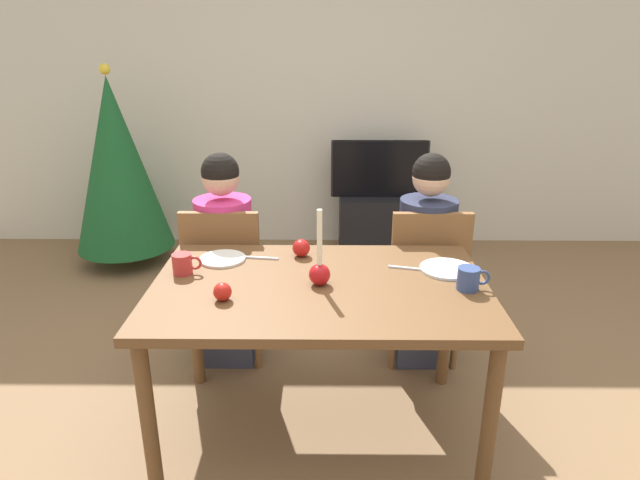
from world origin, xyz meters
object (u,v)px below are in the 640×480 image
(christmas_tree, at_px, (117,165))
(chair_left, at_px, (226,276))
(person_right_child, at_px, (425,264))
(mug_left, at_px, (183,264))
(candle_centerpiece, at_px, (319,270))
(apple_by_left_plate, at_px, (222,292))
(mug_right, at_px, (469,279))
(tv_stand, at_px, (377,224))
(tv, at_px, (380,169))
(apple_near_candle, at_px, (301,248))
(plate_right, at_px, (447,269))
(person_left_child, at_px, (226,264))
(dining_table, at_px, (320,302))
(chair_right, at_px, (425,277))
(plate_left, at_px, (223,259))

(christmas_tree, bearing_deg, chair_left, -53.29)
(person_right_child, bearing_deg, mug_left, -154.86)
(chair_left, xyz_separation_m, candle_centerpiece, (0.51, -0.62, 0.31))
(christmas_tree, height_order, apple_by_left_plate, christmas_tree)
(mug_right, bearing_deg, candle_centerpiece, 176.31)
(tv_stand, xyz_separation_m, christmas_tree, (-2.03, -0.28, 0.56))
(tv, distance_m, apple_near_candle, 2.07)
(plate_right, distance_m, mug_right, 0.20)
(person_left_child, relative_size, mug_right, 8.69)
(dining_table, xyz_separation_m, chair_right, (0.56, 0.61, -0.15))
(chair_right, bearing_deg, candle_centerpiece, -132.35)
(tv_stand, height_order, christmas_tree, christmas_tree)
(chair_right, distance_m, tv, 1.71)
(candle_centerpiece, xyz_separation_m, mug_left, (-0.59, 0.11, -0.02))
(person_right_child, height_order, plate_right, person_right_child)
(chair_left, bearing_deg, plate_left, -80.29)
(apple_near_candle, distance_m, apple_by_left_plate, 0.54)
(dining_table, bearing_deg, plate_right, 14.66)
(person_right_child, bearing_deg, apple_near_candle, -152.66)
(candle_centerpiece, xyz_separation_m, plate_right, (0.56, 0.15, -0.06))
(candle_centerpiece, relative_size, apple_near_candle, 3.93)
(mug_right, relative_size, apple_by_left_plate, 1.86)
(dining_table, xyz_separation_m, person_left_child, (-0.51, 0.64, -0.10))
(christmas_tree, height_order, plate_right, christmas_tree)
(chair_left, xyz_separation_m, apple_near_candle, (0.42, -0.30, 0.28))
(tv_stand, relative_size, plate_left, 3.02)
(christmas_tree, bearing_deg, mug_right, -43.63)
(dining_table, xyz_separation_m, mug_left, (-0.59, 0.10, 0.13))
(apple_by_left_plate, bearing_deg, christmas_tree, 118.64)
(person_left_child, bearing_deg, candle_centerpiece, -51.86)
(dining_table, height_order, chair_right, chair_right)
(chair_left, height_order, plate_right, chair_left)
(candle_centerpiece, bearing_deg, christmas_tree, 127.60)
(person_right_child, relative_size, tv_stand, 1.83)
(person_right_child, relative_size, apple_by_left_plate, 16.15)
(chair_right, height_order, christmas_tree, christmas_tree)
(tv_stand, relative_size, mug_left, 4.99)
(tv, xyz_separation_m, apple_near_candle, (-0.55, -2.00, 0.08))
(plate_left, xyz_separation_m, plate_right, (1.01, -0.11, 0.00))
(tv, bearing_deg, candle_centerpiece, -101.44)
(tv_stand, relative_size, candle_centerpiece, 1.97)
(tv_stand, distance_m, candle_centerpiece, 2.42)
(person_left_child, bearing_deg, chair_right, -1.73)
(dining_table, relative_size, christmas_tree, 0.91)
(chair_left, distance_m, plate_left, 0.43)
(christmas_tree, bearing_deg, chair_right, -33.66)
(person_left_child, distance_m, plate_right, 1.19)
(dining_table, distance_m, person_left_child, 0.82)
(chair_left, bearing_deg, apple_by_left_plate, -79.99)
(person_right_child, xyz_separation_m, plate_left, (-1.01, -0.39, 0.19))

